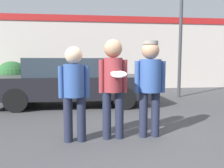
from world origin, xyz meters
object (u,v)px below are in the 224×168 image
object	(u,v)px
person_middle_with_frisbee	(113,81)
parked_car_near	(72,82)
street_lamp	(187,4)
shrub	(12,77)
person_left	(74,86)
person_right	(150,80)

from	to	relation	value
person_middle_with_frisbee	parked_car_near	bearing A→B (deg)	106.01
parked_car_near	street_lamp	xyz separation A→B (m)	(4.18, 1.13, 2.74)
person_middle_with_frisbee	shrub	bearing A→B (deg)	120.41
person_left	person_right	world-z (taller)	person_right
person_middle_with_frisbee	street_lamp	distance (m)	5.90
street_lamp	shrub	xyz separation A→B (m)	(-6.98, 2.06, -2.79)
street_lamp	shrub	world-z (taller)	street_lamp
person_left	person_middle_with_frisbee	size ratio (longest dim) A/B	0.93
person_middle_with_frisbee	parked_car_near	world-z (taller)	person_middle_with_frisbee
person_middle_with_frisbee	street_lamp	xyz separation A→B (m)	(3.28, 4.24, 2.45)
person_right	shrub	world-z (taller)	person_right
person_right	street_lamp	bearing A→B (deg)	58.07
person_right	parked_car_near	distance (m)	3.46
person_right	shrub	bearing A→B (deg)	124.74
shrub	person_middle_with_frisbee	bearing A→B (deg)	-59.59
person_left	person_middle_with_frisbee	world-z (taller)	person_middle_with_frisbee
person_left	person_right	xyz separation A→B (m)	(1.31, 0.09, 0.10)
parked_car_near	person_right	bearing A→B (deg)	-63.36
person_right	parked_car_near	size ratio (longest dim) A/B	0.36
street_lamp	parked_car_near	bearing A→B (deg)	-164.83
person_left	shrub	world-z (taller)	person_left
person_right	street_lamp	xyz separation A→B (m)	(2.63, 4.22, 2.44)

